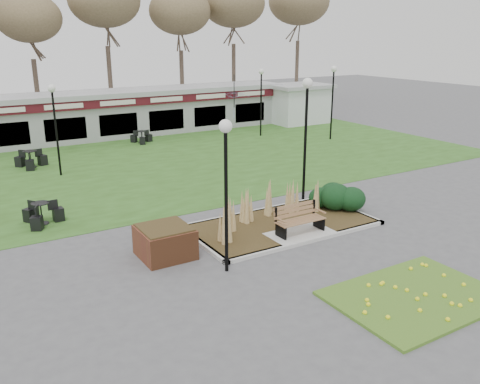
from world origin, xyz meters
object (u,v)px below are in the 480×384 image
brick_planter (165,241)px  bistro_set_d (142,139)px  lamp_post_near_right (306,113)px  bistro_set_a (42,217)px  bistro_set_b (31,162)px  patio_umbrella (234,105)px  food_pavilion (111,114)px  lamp_post_mid_left (54,110)px  lamp_post_mid_right (261,87)px  service_hut (298,103)px  lamp_post_far_right (333,86)px  park_bench (299,219)px  lamp_post_near_left (226,163)px

brick_planter → bistro_set_d: bearing=71.7°
lamp_post_near_right → bistro_set_d: size_ratio=3.66×
bistro_set_a → bistro_set_b: bistro_set_b is taller
bistro_set_b → patio_umbrella: bearing=15.2°
food_pavilion → bistro_set_b: size_ratio=16.11×
food_pavilion → lamp_post_mid_left: (-5.03, -8.04, 1.60)m
food_pavilion → bistro_set_d: 3.32m
food_pavilion → lamp_post_mid_right: 9.75m
food_pavilion → patio_umbrella: food_pavilion is taller
food_pavilion → bistro_set_d: food_pavilion is taller
bistro_set_d → lamp_post_mid_right: bearing=-14.0°
service_hut → lamp_post_far_right: size_ratio=0.97×
lamp_post_near_right → lamp_post_far_right: (8.95, 8.73, -0.20)m
bistro_set_a → bistro_set_d: bearing=55.0°
service_hut → bistro_set_a: 23.97m
lamp_post_far_right → park_bench: bearing=-134.4°
lamp_post_near_right → lamp_post_far_right: bearing=44.3°
lamp_post_mid_right → bistro_set_a: bearing=-148.3°
lamp_post_mid_right → patio_umbrella: 3.22m
lamp_post_near_left → lamp_post_mid_right: (11.63, 15.95, 0.00)m
food_pavilion → patio_umbrella: size_ratio=9.39×
lamp_post_near_left → service_hut: bearing=48.2°
park_bench → bistro_set_b: park_bench is taller
bistro_set_d → bistro_set_a: bearing=-125.0°
brick_planter → food_pavilion: (4.40, 18.96, 1.00)m
lamp_post_far_right → bistro_set_b: lamp_post_far_right is taller
lamp_post_mid_right → bistro_set_d: bearing=166.0°
food_pavilion → bistro_set_b: 8.36m
lamp_post_near_left → brick_planter: bearing=121.0°
park_bench → patio_umbrella: size_ratio=0.65×
lamp_post_far_right → patio_umbrella: bearing=119.6°
lamp_post_near_left → bistro_set_b: lamp_post_near_left is taller
brick_planter → lamp_post_mid_left: bearing=93.3°
lamp_post_near_right → bistro_set_a: bearing=165.4°
lamp_post_near_left → lamp_post_mid_left: size_ratio=1.02×
park_bench → lamp_post_near_left: size_ratio=0.40×
park_bench → lamp_post_near_right: 4.84m
park_bench → bistro_set_d: 16.78m
patio_umbrella → lamp_post_mid_left: bearing=-155.0°
patio_umbrella → bistro_set_a: bearing=-140.7°
food_pavilion → lamp_post_mid_right: size_ratio=5.75×
lamp_post_mid_left → bistro_set_a: (-2.01, -6.24, -2.79)m
lamp_post_mid_left → bistro_set_a: bearing=-107.8°
brick_planter → lamp_post_mid_left: lamp_post_mid_left is taller
lamp_post_far_right → bistro_set_d: size_ratio=3.45×
brick_planter → lamp_post_near_left: (1.08, -1.80, 2.64)m
bistro_set_b → lamp_post_near_left: bearing=-80.1°
service_hut → lamp_post_mid_right: lamp_post_mid_right is taller
park_bench → bistro_set_a: park_bench is taller
service_hut → bistro_set_a: (-20.53, -12.31, -1.17)m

